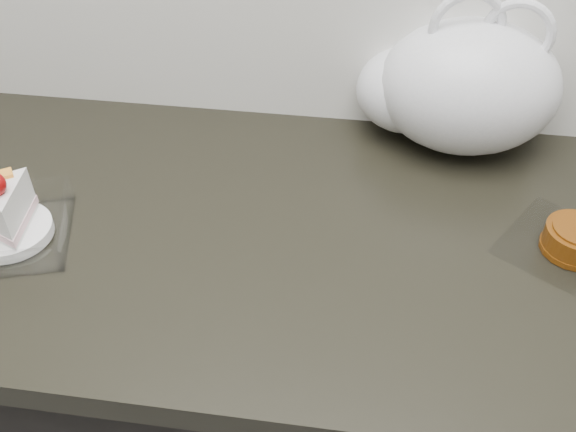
% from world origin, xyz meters
% --- Properties ---
extents(counter, '(2.04, 0.64, 0.90)m').
position_xyz_m(counter, '(0.00, 1.69, 0.45)').
color(counter, black).
rests_on(counter, ground).
extents(cake_tray, '(0.20, 0.20, 0.13)m').
position_xyz_m(cake_tray, '(-0.42, 1.61, 0.93)').
color(cake_tray, white).
rests_on(cake_tray, counter).
extents(mooncake_wrap, '(0.24, 0.24, 0.04)m').
position_xyz_m(mooncake_wrap, '(0.38, 1.70, 0.92)').
color(mooncake_wrap, white).
rests_on(mooncake_wrap, counter).
extents(plastic_bag, '(0.33, 0.23, 0.27)m').
position_xyz_m(plastic_bag, '(0.21, 1.95, 1.01)').
color(plastic_bag, white).
rests_on(plastic_bag, counter).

